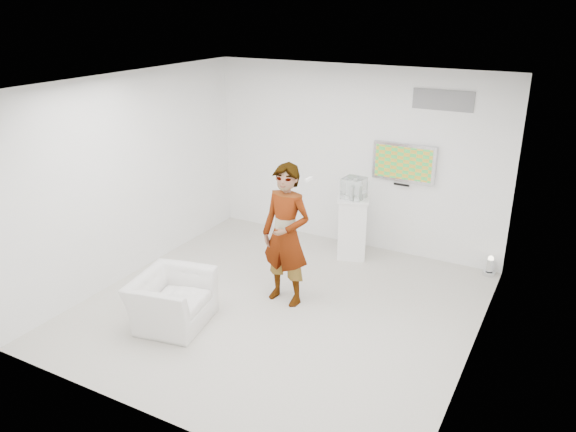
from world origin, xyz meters
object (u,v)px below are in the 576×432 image
Objects in this scene: armchair at (172,300)px; floor_uplight at (490,266)px; person at (286,235)px; tv at (404,163)px; pedestal at (352,227)px.

armchair reaches higher than floor_uplight.
floor_uplight is at bearing 47.84° from person.
tv is at bearing 175.92° from floor_uplight.
armchair is at bearing -112.80° from pedestal.
tv is at bearing 36.64° from pedestal.
person is at bearing -137.73° from floor_uplight.
armchair is (-1.01, -1.21, -0.66)m from person.
pedestal is (0.25, 1.78, -0.48)m from person.
tv is 0.99× the size of pedestal.
pedestal is 2.17m from floor_uplight.
tv is at bearing -38.96° from armchair.
armchair is (-1.89, -3.46, -1.22)m from tv.
tv is 0.51× the size of person.
armchair is 0.99× the size of pedestal.
person is 1.86m from pedestal.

